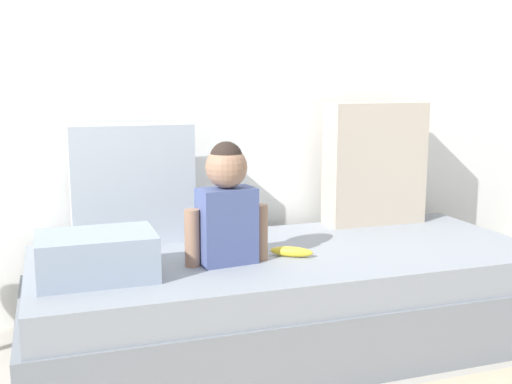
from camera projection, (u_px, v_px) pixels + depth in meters
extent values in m
plane|color=#B2ADA3|center=(288.00, 341.00, 2.57)|extent=(12.00, 12.00, 0.00)
cube|color=white|center=(245.00, 42.00, 2.89)|extent=(5.29, 0.10, 2.49)
cube|color=gray|center=(289.00, 312.00, 2.55)|extent=(2.09, 0.89, 0.26)
cube|color=#8C939E|center=(289.00, 266.00, 2.51)|extent=(2.02, 0.86, 0.13)
cube|color=#B2BCC6|center=(132.00, 184.00, 2.60)|extent=(0.51, 0.16, 0.50)
cube|color=#C1B29E|center=(375.00, 164.00, 2.96)|extent=(0.48, 0.16, 0.58)
cube|color=#4C5B93|center=(227.00, 226.00, 2.31)|extent=(0.22, 0.15, 0.29)
sphere|color=#9E755B|center=(226.00, 167.00, 2.27)|extent=(0.16, 0.16, 0.16)
sphere|color=#2D231E|center=(226.00, 158.00, 2.27)|extent=(0.12, 0.12, 0.12)
cylinder|color=#9E755B|center=(192.00, 238.00, 2.28)|extent=(0.06, 0.06, 0.21)
cylinder|color=#9E755B|center=(260.00, 232.00, 2.36)|extent=(0.06, 0.06, 0.21)
ellipsoid|color=yellow|center=(292.00, 252.00, 2.42)|extent=(0.17, 0.13, 0.04)
cube|color=#8E9EB2|center=(97.00, 256.00, 2.14)|extent=(0.40, 0.28, 0.16)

